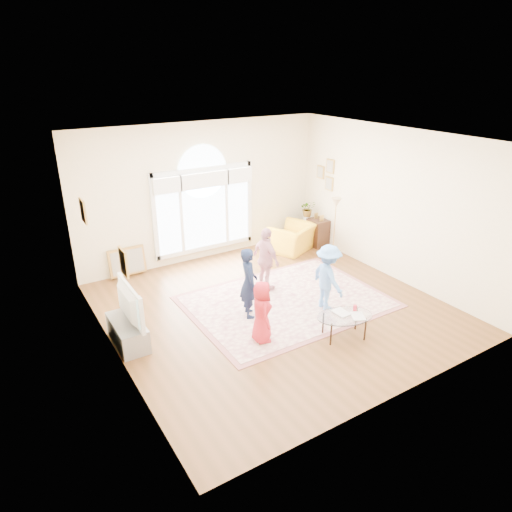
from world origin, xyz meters
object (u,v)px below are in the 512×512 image
television (125,304)px  coffee_table (345,317)px  area_rug (287,301)px  tv_console (128,333)px  armchair (293,238)px

television → coffee_table: bearing=-28.7°
area_rug → television: bearing=175.8°
coffee_table → tv_console: bearing=169.2°
area_rug → television: size_ratio=3.19×
television → armchair: (4.76, 1.89, -0.41)m
area_rug → tv_console: tv_console is taller
coffee_table → armchair: bearing=84.7°
coffee_table → armchair: size_ratio=1.08×
tv_console → armchair: armchair is taller
area_rug → armchair: (1.67, 2.12, 0.33)m
tv_console → area_rug: bearing=-4.2°
area_rug → tv_console: 3.11m
television → coffee_table: (3.20, -1.75, -0.35)m
television → armchair: bearing=21.7°
area_rug → tv_console: bearing=175.8°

